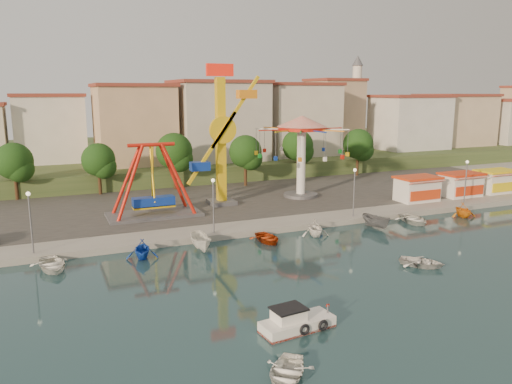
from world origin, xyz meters
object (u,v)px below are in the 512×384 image
rowboat_a (422,262)px  wave_swinger (302,138)px  pirate_ship_ride (153,182)px  cabin_motorboat (296,323)px  kamikaze_tower (224,139)px

rowboat_a → wave_swinger: bearing=45.3°
rowboat_a → pirate_ship_ride: bearing=87.6°
wave_swinger → cabin_motorboat: (-17.29, -31.47, -7.77)m
cabin_motorboat → rowboat_a: size_ratio=1.32×
pirate_ship_ride → cabin_motorboat: size_ratio=2.14×
wave_swinger → cabin_motorboat: size_ratio=2.48×
pirate_ship_ride → kamikaze_tower: kamikaze_tower is taller
kamikaze_tower → rowboat_a: bearing=-72.7°
pirate_ship_ride → cabin_motorboat: bearing=-85.4°
kamikaze_tower → wave_swinger: 10.60m
pirate_ship_ride → kamikaze_tower: 10.18m
kamikaze_tower → wave_swinger: bearing=2.2°
kamikaze_tower → rowboat_a: 27.75m
pirate_ship_ride → cabin_motorboat: 29.17m
kamikaze_tower → cabin_motorboat: (-6.70, -31.06, -8.09)m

